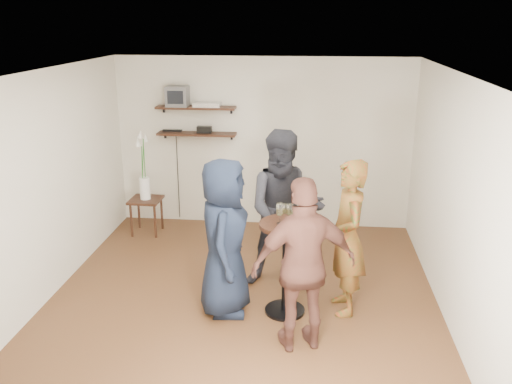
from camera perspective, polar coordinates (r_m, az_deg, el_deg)
room at (r=5.92m, az=-1.53°, el=-0.20°), size 4.58×5.08×2.68m
shelf_upper at (r=8.24m, az=-6.35°, el=8.83°), size 1.20×0.25×0.04m
shelf_lower at (r=8.31m, az=-6.26°, el=6.11°), size 1.20×0.25×0.04m
crt_monitor at (r=8.28m, az=-8.25°, el=9.97°), size 0.32×0.30×0.30m
dvd_deck at (r=8.20m, az=-5.14°, el=9.15°), size 0.40×0.24×0.06m
radio at (r=8.27m, az=-5.46°, el=6.55°), size 0.22×0.10×0.10m
power_strip at (r=8.44m, az=-8.80°, el=6.41°), size 0.30×0.05×0.03m
side_table at (r=8.31m, az=-11.51°, el=-1.29°), size 0.47×0.47×0.54m
vase_lilies at (r=8.18m, az=-11.70°, el=1.54°), size 0.20×0.21×1.07m
drinks_table at (r=5.90m, az=3.15°, el=-6.72°), size 0.58×0.58×1.06m
wine_glass_fl at (r=5.68m, az=2.52°, el=-1.92°), size 0.07×0.07×0.22m
wine_glass_fr at (r=5.68m, az=3.91°, el=-2.14°), size 0.06×0.06×0.19m
wine_glass_bl at (r=5.77m, az=3.14°, el=-1.86°), size 0.06×0.06×0.19m
wine_glass_br at (r=5.70m, az=3.58°, el=-1.94°), size 0.07×0.07×0.21m
person_plaid at (r=5.95m, az=9.58°, el=-4.79°), size 0.53×0.70×1.74m
person_dark at (r=6.41m, az=3.07°, el=-1.94°), size 0.99×0.80×1.93m
person_navy at (r=5.86m, az=-3.36°, el=-4.82°), size 0.60×0.88×1.76m
person_brown at (r=5.24m, az=5.09°, el=-7.73°), size 1.11×0.73×1.76m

